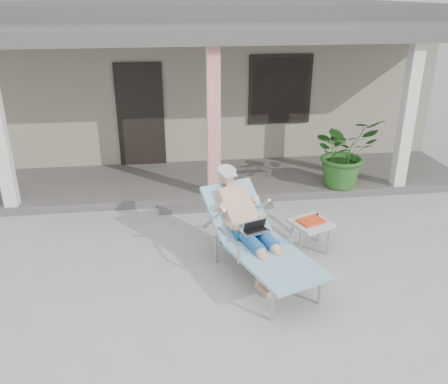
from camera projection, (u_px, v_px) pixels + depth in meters
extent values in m
plane|color=#9E9E99|center=(231.00, 264.00, 6.69)|extent=(60.00, 60.00, 0.00)
cube|color=#9F957E|center=(194.00, 78.00, 12.03)|extent=(10.00, 5.00, 3.00)
cube|color=#474442|center=(193.00, 8.00, 11.38)|extent=(10.40, 5.40, 0.30)
cube|color=black|center=(141.00, 115.00, 9.68)|extent=(0.95, 0.06, 2.10)
cube|color=black|center=(280.00, 90.00, 9.85)|extent=(1.20, 0.06, 1.30)
cube|color=black|center=(280.00, 90.00, 9.85)|extent=(1.32, 0.05, 1.42)
cube|color=#605B56|center=(209.00, 181.00, 9.40)|extent=(10.00, 2.00, 0.15)
cube|color=red|center=(214.00, 124.00, 8.08)|extent=(0.22, 0.22, 2.61)
cube|color=silver|center=(407.00, 117.00, 8.50)|extent=(0.22, 0.22, 2.61)
cube|color=#474442|center=(207.00, 32.00, 8.29)|extent=(10.00, 2.30, 0.24)
cube|color=#605B56|center=(216.00, 207.00, 8.36)|extent=(2.00, 0.30, 0.07)
cylinder|color=#B7B7BC|center=(272.00, 306.00, 5.46)|extent=(0.05, 0.05, 0.41)
cylinder|color=#B7B7BC|center=(320.00, 290.00, 5.76)|extent=(0.05, 0.05, 0.41)
cylinder|color=#B7B7BC|center=(216.00, 250.00, 6.65)|extent=(0.05, 0.05, 0.41)
cylinder|color=#B7B7BC|center=(258.00, 239.00, 6.94)|extent=(0.05, 0.05, 0.41)
cube|color=#B7B7BC|center=(274.00, 261.00, 5.95)|extent=(1.11, 1.50, 0.03)
cube|color=#8AC4D5|center=(274.00, 259.00, 5.94)|extent=(1.22, 1.58, 0.04)
cube|color=#B7B7BC|center=(236.00, 213.00, 6.65)|extent=(0.87, 0.84, 0.54)
cube|color=#8AC4D5|center=(236.00, 210.00, 6.63)|extent=(0.99, 0.95, 0.61)
cylinder|color=#B2B3B5|center=(226.00, 171.00, 6.70)|extent=(0.35, 0.35, 0.14)
cube|color=silver|center=(254.00, 230.00, 6.26)|extent=(0.43, 0.37, 0.26)
cube|color=beige|center=(311.00, 223.00, 6.93)|extent=(0.68, 0.68, 0.04)
cylinder|color=#B7B7BC|center=(300.00, 244.00, 6.80)|extent=(0.04, 0.04, 0.40)
cylinder|color=#B7B7BC|center=(328.00, 242.00, 6.85)|extent=(0.04, 0.04, 0.40)
cylinder|color=#B7B7BC|center=(293.00, 231.00, 7.18)|extent=(0.04, 0.04, 0.40)
cylinder|color=#B7B7BC|center=(319.00, 229.00, 7.23)|extent=(0.04, 0.04, 0.40)
cube|color=red|center=(311.00, 221.00, 6.91)|extent=(0.44, 0.39, 0.03)
cube|color=black|center=(309.00, 217.00, 7.04)|extent=(0.35, 0.16, 0.04)
imported|color=#26591E|center=(344.00, 152.00, 8.73)|extent=(1.41, 1.29, 1.32)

